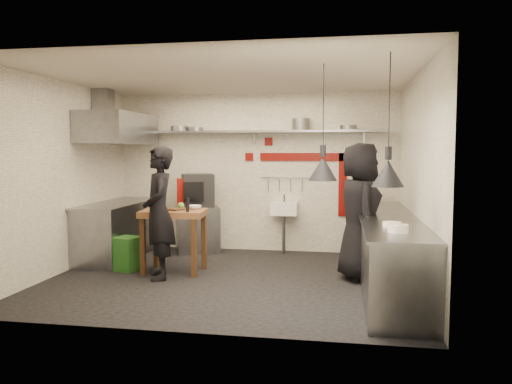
% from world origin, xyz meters
% --- Properties ---
extents(floor, '(5.00, 5.00, 0.00)m').
position_xyz_m(floor, '(0.00, 0.00, 0.00)').
color(floor, black).
rests_on(floor, ground).
extents(ceiling, '(5.00, 5.00, 0.00)m').
position_xyz_m(ceiling, '(0.00, 0.00, 2.80)').
color(ceiling, beige).
rests_on(ceiling, floor).
extents(wall_back, '(5.00, 0.04, 2.80)m').
position_xyz_m(wall_back, '(0.00, 2.10, 1.40)').
color(wall_back, white).
rests_on(wall_back, floor).
extents(wall_front, '(5.00, 0.04, 2.80)m').
position_xyz_m(wall_front, '(0.00, -2.10, 1.40)').
color(wall_front, white).
rests_on(wall_front, floor).
extents(wall_left, '(0.04, 4.20, 2.80)m').
position_xyz_m(wall_left, '(-2.50, 0.00, 1.40)').
color(wall_left, white).
rests_on(wall_left, floor).
extents(wall_right, '(0.04, 4.20, 2.80)m').
position_xyz_m(wall_right, '(2.50, 0.00, 1.40)').
color(wall_right, white).
rests_on(wall_right, floor).
extents(red_band_horiz, '(1.70, 0.02, 0.14)m').
position_xyz_m(red_band_horiz, '(0.95, 2.08, 1.68)').
color(red_band_horiz, '#630A07').
rests_on(red_band_horiz, wall_back).
extents(red_band_vert, '(0.14, 0.02, 1.10)m').
position_xyz_m(red_band_vert, '(1.55, 2.08, 1.20)').
color(red_band_vert, '#630A07').
rests_on(red_band_vert, wall_back).
extents(red_tile_a, '(0.14, 0.02, 0.14)m').
position_xyz_m(red_tile_a, '(0.25, 2.08, 1.95)').
color(red_tile_a, '#630A07').
rests_on(red_tile_a, wall_back).
extents(red_tile_b, '(0.14, 0.02, 0.14)m').
position_xyz_m(red_tile_b, '(-0.10, 2.08, 1.68)').
color(red_tile_b, '#630A07').
rests_on(red_tile_b, wall_back).
extents(back_shelf, '(4.60, 0.34, 0.04)m').
position_xyz_m(back_shelf, '(0.00, 1.92, 2.12)').
color(back_shelf, slate).
rests_on(back_shelf, wall_back).
extents(shelf_bracket_left, '(0.04, 0.06, 0.24)m').
position_xyz_m(shelf_bracket_left, '(-1.90, 2.07, 2.02)').
color(shelf_bracket_left, slate).
rests_on(shelf_bracket_left, wall_back).
extents(shelf_bracket_mid, '(0.04, 0.06, 0.24)m').
position_xyz_m(shelf_bracket_mid, '(0.00, 2.07, 2.02)').
color(shelf_bracket_mid, slate).
rests_on(shelf_bracket_mid, wall_back).
extents(shelf_bracket_right, '(0.04, 0.06, 0.24)m').
position_xyz_m(shelf_bracket_right, '(1.90, 2.07, 2.02)').
color(shelf_bracket_right, slate).
rests_on(shelf_bracket_right, wall_back).
extents(pan_far_left, '(0.38, 0.38, 0.09)m').
position_xyz_m(pan_far_left, '(-1.33, 1.92, 2.19)').
color(pan_far_left, slate).
rests_on(pan_far_left, back_shelf).
extents(pan_mid_left, '(0.27, 0.27, 0.07)m').
position_xyz_m(pan_mid_left, '(-1.03, 1.92, 2.18)').
color(pan_mid_left, slate).
rests_on(pan_mid_left, back_shelf).
extents(stock_pot, '(0.40, 0.40, 0.20)m').
position_xyz_m(stock_pot, '(0.84, 1.92, 2.24)').
color(stock_pot, slate).
rests_on(stock_pot, back_shelf).
extents(pan_right, '(0.29, 0.29, 0.08)m').
position_xyz_m(pan_right, '(1.63, 1.92, 2.18)').
color(pan_right, slate).
rests_on(pan_right, back_shelf).
extents(oven_stand, '(0.92, 0.88, 0.80)m').
position_xyz_m(oven_stand, '(-0.98, 1.78, 0.40)').
color(oven_stand, slate).
rests_on(oven_stand, floor).
extents(combi_oven, '(0.68, 0.66, 0.58)m').
position_xyz_m(combi_oven, '(-0.97, 1.77, 1.09)').
color(combi_oven, black).
rests_on(combi_oven, oven_stand).
extents(oven_door, '(0.53, 0.24, 0.46)m').
position_xyz_m(oven_door, '(-0.98, 1.53, 1.09)').
color(oven_door, '#630A07').
rests_on(oven_door, combi_oven).
extents(oven_glass, '(0.32, 0.14, 0.34)m').
position_xyz_m(oven_glass, '(-0.94, 1.44, 1.09)').
color(oven_glass, black).
rests_on(oven_glass, oven_door).
extents(hand_sink, '(0.46, 0.34, 0.22)m').
position_xyz_m(hand_sink, '(0.55, 1.92, 0.78)').
color(hand_sink, white).
rests_on(hand_sink, wall_back).
extents(sink_tap, '(0.03, 0.03, 0.14)m').
position_xyz_m(sink_tap, '(0.55, 1.92, 0.96)').
color(sink_tap, slate).
rests_on(sink_tap, hand_sink).
extents(sink_drain, '(0.06, 0.06, 0.66)m').
position_xyz_m(sink_drain, '(0.55, 1.88, 0.34)').
color(sink_drain, slate).
rests_on(sink_drain, floor).
extents(utensil_rail, '(0.90, 0.02, 0.02)m').
position_xyz_m(utensil_rail, '(0.55, 2.06, 1.32)').
color(utensil_rail, slate).
rests_on(utensil_rail, wall_back).
extents(counter_right, '(0.70, 3.80, 0.90)m').
position_xyz_m(counter_right, '(2.15, 0.00, 0.45)').
color(counter_right, slate).
rests_on(counter_right, floor).
extents(counter_right_top, '(0.76, 3.90, 0.03)m').
position_xyz_m(counter_right_top, '(2.15, 0.00, 0.92)').
color(counter_right_top, slate).
rests_on(counter_right_top, counter_right).
extents(plate_stack, '(0.25, 0.25, 0.09)m').
position_xyz_m(plate_stack, '(2.12, -1.34, 0.97)').
color(plate_stack, white).
rests_on(plate_stack, counter_right_top).
extents(small_bowl_right, '(0.25, 0.25, 0.05)m').
position_xyz_m(small_bowl_right, '(2.10, -0.90, 0.96)').
color(small_bowl_right, white).
rests_on(small_bowl_right, counter_right_top).
extents(counter_left, '(0.70, 1.90, 0.90)m').
position_xyz_m(counter_left, '(-2.15, 1.05, 0.45)').
color(counter_left, slate).
rests_on(counter_left, floor).
extents(counter_left_top, '(0.76, 2.00, 0.03)m').
position_xyz_m(counter_left_top, '(-2.15, 1.05, 0.92)').
color(counter_left_top, slate).
rests_on(counter_left_top, counter_left).
extents(extractor_hood, '(0.78, 1.60, 0.50)m').
position_xyz_m(extractor_hood, '(-2.10, 1.05, 2.15)').
color(extractor_hood, slate).
rests_on(extractor_hood, ceiling).
extents(hood_duct, '(0.28, 0.28, 0.50)m').
position_xyz_m(hood_duct, '(-2.35, 1.05, 2.55)').
color(hood_duct, slate).
rests_on(hood_duct, ceiling).
extents(green_bin, '(0.44, 0.44, 0.50)m').
position_xyz_m(green_bin, '(-1.62, 0.25, 0.25)').
color(green_bin, '#1E5319').
rests_on(green_bin, floor).
extents(prep_table, '(0.97, 0.72, 0.92)m').
position_xyz_m(prep_table, '(-0.89, 0.27, 0.46)').
color(prep_table, brown).
rests_on(prep_table, floor).
extents(cutting_board, '(0.35, 0.30, 0.02)m').
position_xyz_m(cutting_board, '(-0.90, 0.26, 0.93)').
color(cutting_board, '#432A17').
rests_on(cutting_board, prep_table).
extents(pepper_mill, '(0.06, 0.06, 0.20)m').
position_xyz_m(pepper_mill, '(-0.63, 0.10, 1.02)').
color(pepper_mill, black).
rests_on(pepper_mill, prep_table).
extents(lemon_a, '(0.10, 0.10, 0.09)m').
position_xyz_m(lemon_a, '(-1.06, 0.12, 0.96)').
color(lemon_a, '#F4FF3C').
rests_on(lemon_a, prep_table).
extents(lemon_b, '(0.09, 0.09, 0.07)m').
position_xyz_m(lemon_b, '(-1.04, 0.08, 0.96)').
color(lemon_b, '#F4FF3C').
rests_on(lemon_b, prep_table).
extents(veg_ball, '(0.13, 0.13, 0.10)m').
position_xyz_m(veg_ball, '(-0.83, 0.39, 0.97)').
color(veg_ball, '#5B8130').
rests_on(veg_ball, prep_table).
extents(steel_tray, '(0.22, 0.18, 0.03)m').
position_xyz_m(steel_tray, '(-1.14, 0.37, 0.94)').
color(steel_tray, slate).
rests_on(steel_tray, prep_table).
extents(bowl, '(0.20, 0.20, 0.06)m').
position_xyz_m(bowl, '(-0.61, 0.42, 0.95)').
color(bowl, white).
rests_on(bowl, prep_table).
extents(heat_lamp_near, '(0.36, 0.36, 1.37)m').
position_xyz_m(heat_lamp_near, '(1.31, -0.73, 2.12)').
color(heat_lamp_near, black).
rests_on(heat_lamp_near, ceiling).
extents(heat_lamp_far, '(0.41, 0.41, 1.39)m').
position_xyz_m(heat_lamp_far, '(2.01, -1.33, 2.11)').
color(heat_lamp_far, black).
rests_on(heat_lamp_far, ceiling).
extents(chef_left, '(0.68, 0.80, 1.85)m').
position_xyz_m(chef_left, '(-0.97, -0.12, 0.93)').
color(chef_left, black).
rests_on(chef_left, floor).
extents(chef_right, '(0.77, 1.03, 1.90)m').
position_xyz_m(chef_right, '(1.79, 0.31, 0.95)').
color(chef_right, black).
rests_on(chef_right, floor).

